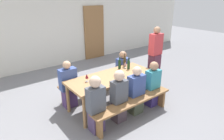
{
  "coord_description": "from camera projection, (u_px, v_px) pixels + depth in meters",
  "views": [
    {
      "loc": [
        -2.5,
        -3.22,
        2.48
      ],
      "look_at": [
        0.0,
        0.0,
        0.9
      ],
      "focal_mm": 31.07,
      "sensor_mm": 36.0,
      "label": 1
    }
  ],
  "objects": [
    {
      "name": "ground_plane",
      "position": [
        112.0,
        105.0,
        4.69
      ],
      "size": [
        24.0,
        24.0,
        0.0
      ],
      "primitive_type": "plane",
      "color": "slate"
    },
    {
      "name": "back_wall",
      "position": [
        49.0,
        22.0,
        6.75
      ],
      "size": [
        14.0,
        0.2,
        3.2
      ],
      "primitive_type": "cube",
      "color": "silver",
      "rests_on": "ground"
    },
    {
      "name": "wooden_door",
      "position": [
        94.0,
        33.0,
        7.85
      ],
      "size": [
        0.9,
        0.06,
        2.1
      ],
      "primitive_type": "cube",
      "color": "olive",
      "rests_on": "ground"
    },
    {
      "name": "tasting_table",
      "position": [
        112.0,
        79.0,
        4.45
      ],
      "size": [
        2.07,
        0.84,
        0.75
      ],
      "color": "#9E7247",
      "rests_on": "ground"
    },
    {
      "name": "bench_near",
      "position": [
        133.0,
        104.0,
        4.03
      ],
      "size": [
        1.97,
        0.3,
        0.45
      ],
      "color": "olive",
      "rests_on": "ground"
    },
    {
      "name": "bench_far",
      "position": [
        95.0,
        81.0,
        5.09
      ],
      "size": [
        1.97,
        0.3,
        0.45
      ],
      "color": "olive",
      "rests_on": "ground"
    },
    {
      "name": "wine_bottle_0",
      "position": [
        120.0,
        64.0,
        4.83
      ],
      "size": [
        0.07,
        0.07,
        0.31
      ],
      "color": "#143319",
      "rests_on": "tasting_table"
    },
    {
      "name": "wine_bottle_1",
      "position": [
        125.0,
        61.0,
        5.02
      ],
      "size": [
        0.07,
        0.07,
        0.34
      ],
      "color": "#332814",
      "rests_on": "tasting_table"
    },
    {
      "name": "wine_bottle_2",
      "position": [
        129.0,
        65.0,
        4.81
      ],
      "size": [
        0.07,
        0.07,
        0.3
      ],
      "color": "#143319",
      "rests_on": "tasting_table"
    },
    {
      "name": "wine_glass_0",
      "position": [
        87.0,
        76.0,
        4.11
      ],
      "size": [
        0.07,
        0.07,
        0.17
      ],
      "color": "silver",
      "rests_on": "tasting_table"
    },
    {
      "name": "wine_glass_1",
      "position": [
        125.0,
        64.0,
        4.87
      ],
      "size": [
        0.08,
        0.08,
        0.16
      ],
      "color": "silver",
      "rests_on": "tasting_table"
    },
    {
      "name": "seated_guest_near_0",
      "position": [
        96.0,
        105.0,
        3.6
      ],
      "size": [
        0.33,
        0.24,
        1.16
      ],
      "rotation": [
        0.0,
        0.0,
        1.57
      ],
      "color": "#4C3B62",
      "rests_on": "ground"
    },
    {
      "name": "seated_guest_near_1",
      "position": [
        119.0,
        97.0,
        3.92
      ],
      "size": [
        0.33,
        0.24,
        1.13
      ],
      "rotation": [
        0.0,
        0.0,
        1.57
      ],
      "color": "#473941",
      "rests_on": "ground"
    },
    {
      "name": "seated_guest_near_2",
      "position": [
        136.0,
        92.0,
        4.21
      ],
      "size": [
        0.38,
        0.24,
        1.1
      ],
      "rotation": [
        0.0,
        0.0,
        1.57
      ],
      "color": "#404735",
      "rests_on": "ground"
    },
    {
      "name": "seated_guest_near_3",
      "position": [
        152.0,
        85.0,
        4.51
      ],
      "size": [
        0.35,
        0.24,
        1.09
      ],
      "rotation": [
        0.0,
        0.0,
        1.57
      ],
      "color": "navy",
      "rests_on": "ground"
    },
    {
      "name": "seated_guest_far_0",
      "position": [
        69.0,
        86.0,
        4.45
      ],
      "size": [
        0.39,
        0.24,
        1.13
      ],
      "rotation": [
        0.0,
        0.0,
        -1.57
      ],
      "color": "#482F62",
      "rests_on": "ground"
    },
    {
      "name": "seated_guest_far_1",
      "position": [
        123.0,
        71.0,
        5.39
      ],
      "size": [
        0.34,
        0.24,
        1.07
      ],
      "rotation": [
        0.0,
        0.0,
        -1.57
      ],
      "color": "#432967",
      "rests_on": "ground"
    },
    {
      "name": "standing_host",
      "position": [
        155.0,
        60.0,
        5.27
      ],
      "size": [
        0.35,
        0.24,
        1.73
      ],
      "rotation": [
        0.0,
        0.0,
        3.14
      ],
      "color": "#542838",
      "rests_on": "ground"
    }
  ]
}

